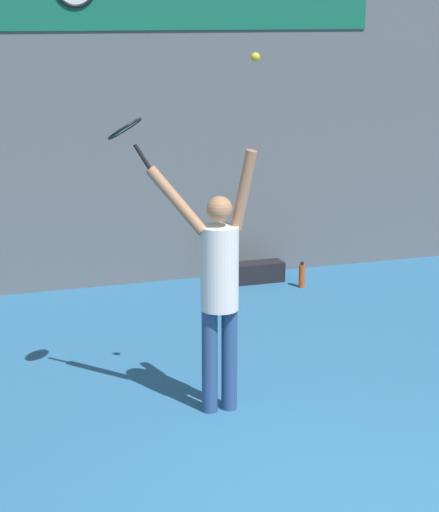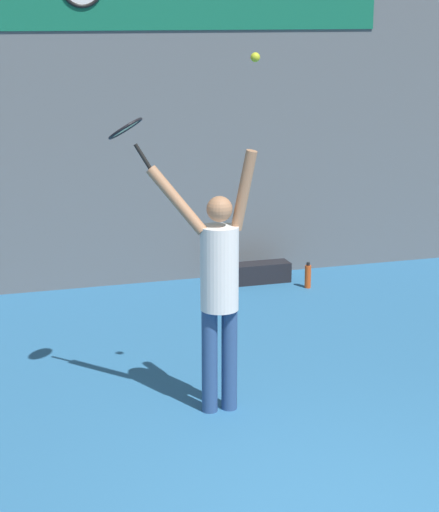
# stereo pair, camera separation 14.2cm
# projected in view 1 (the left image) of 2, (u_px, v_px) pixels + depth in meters

# --- Properties ---
(back_wall) EXTENTS (18.00, 0.10, 5.00)m
(back_wall) POSITION_uv_depth(u_px,v_px,m) (141.00, 74.00, 10.68)
(back_wall) COLOR slate
(back_wall) RESTS_ON ground_plane
(tennis_player) EXTENTS (0.84, 0.49, 2.17)m
(tennis_player) POSITION_uv_depth(u_px,v_px,m) (219.00, 282.00, 7.40)
(tennis_player) COLOR #2D4C7F
(tennis_player) RESTS_ON ground_plane
(tennis_racket) EXTENTS (0.39, 0.41, 0.42)m
(tennis_racket) POSITION_uv_depth(u_px,v_px,m) (126.00, 131.00, 7.25)
(tennis_racket) COLOR black
(tennis_ball) EXTENTS (0.07, 0.07, 0.07)m
(tennis_ball) POSITION_uv_depth(u_px,v_px,m) (255.00, 57.00, 6.88)
(tennis_ball) COLOR #CCDB2D
(water_bottle) EXTENTS (0.08, 0.08, 0.31)m
(water_bottle) POSITION_uv_depth(u_px,v_px,m) (302.00, 276.00, 11.04)
(water_bottle) COLOR #D84C19
(water_bottle) RESTS_ON ground_plane
(equipment_bag) EXTENTS (0.76, 0.26, 0.24)m
(equipment_bag) POSITION_uv_depth(u_px,v_px,m) (252.00, 272.00, 11.26)
(equipment_bag) COLOR black
(equipment_bag) RESTS_ON ground_plane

